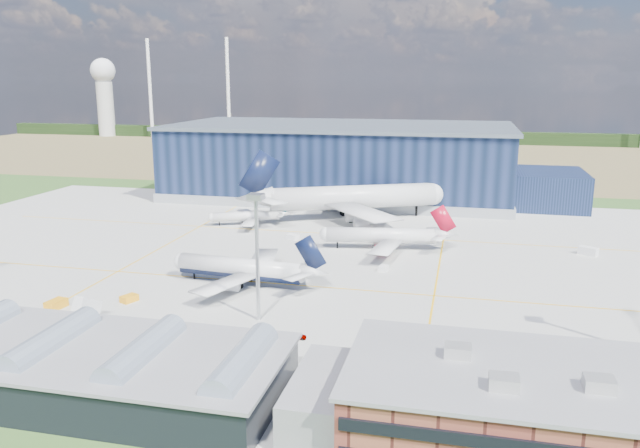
{
  "coord_description": "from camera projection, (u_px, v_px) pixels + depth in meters",
  "views": [
    {
      "loc": [
        44.72,
        -129.71,
        42.23
      ],
      "look_at": [
        11.1,
        13.49,
        7.85
      ],
      "focal_mm": 35.0,
      "sensor_mm": 36.0,
      "label": 1
    }
  ],
  "objects": [
    {
      "name": "ground",
      "position": [
        259.0,
        268.0,
        142.52
      ],
      "size": [
        600.0,
        600.0,
        0.0
      ],
      "primitive_type": "plane",
      "color": "#2A511E",
      "rests_on": "ground"
    },
    {
      "name": "apron",
      "position": [
        273.0,
        256.0,
        152.0
      ],
      "size": [
        220.0,
        160.0,
        0.08
      ],
      "color": "#9B9B96",
      "rests_on": "ground"
    },
    {
      "name": "farmland",
      "position": [
        384.0,
        155.0,
        351.08
      ],
      "size": [
        600.0,
        220.0,
        0.01
      ],
      "primitive_type": "cube",
      "color": "olive",
      "rests_on": "ground"
    },
    {
      "name": "treeline",
      "position": [
        400.0,
        136.0,
        426.0
      ],
      "size": [
        600.0,
        8.0,
        8.0
      ],
      "primitive_type": "cube",
      "color": "black",
      "rests_on": "ground"
    },
    {
      "name": "horizon_dressing",
      "position": [
        139.0,
        90.0,
        456.38
      ],
      "size": [
        440.2,
        18.0,
        70.0
      ],
      "color": "white",
      "rests_on": "ground"
    },
    {
      "name": "hangar",
      "position": [
        349.0,
        164.0,
        229.13
      ],
      "size": [
        145.0,
        62.0,
        26.1
      ],
      "color": "black",
      "rests_on": "ground"
    },
    {
      "name": "ops_building",
      "position": [
        543.0,
        409.0,
        72.31
      ],
      "size": [
        46.0,
        23.0,
        10.9
      ],
      "color": "maroon",
      "rests_on": "ground"
    },
    {
      "name": "glass_concourse",
      "position": [
        76.0,
        364.0,
        86.24
      ],
      "size": [
        78.0,
        23.0,
        8.6
      ],
      "color": "black",
      "rests_on": "ground"
    },
    {
      "name": "light_mast_center",
      "position": [
        257.0,
        237.0,
        108.35
      ],
      "size": [
        2.6,
        2.6,
        23.0
      ],
      "color": "#B0B3B7",
      "rests_on": "ground"
    },
    {
      "name": "airliner_navy",
      "position": [
        240.0,
        258.0,
        129.83
      ],
      "size": [
        38.43,
        37.74,
        11.56
      ],
      "primitive_type": null,
      "rotation": [
        0.0,
        0.0,
        3.05
      ],
      "color": "silver",
      "rests_on": "ground"
    },
    {
      "name": "airliner_red",
      "position": [
        381.0,
        228.0,
        156.55
      ],
      "size": [
        39.62,
        38.98,
        11.42
      ],
      "primitive_type": null,
      "rotation": [
        0.0,
        0.0,
        3.29
      ],
      "color": "silver",
      "rests_on": "ground"
    },
    {
      "name": "airliner_widebody",
      "position": [
        354.0,
        185.0,
        189.59
      ],
      "size": [
        86.09,
        85.39,
        21.31
      ],
      "primitive_type": null,
      "rotation": [
        0.0,
        0.0,
        0.43
      ],
      "color": "silver",
      "rests_on": "ground"
    },
    {
      "name": "airliner_regional",
      "position": [
        246.0,
        211.0,
        183.43
      ],
      "size": [
        32.54,
        32.25,
        8.14
      ],
      "primitive_type": null,
      "rotation": [
        0.0,
        0.0,
        3.54
      ],
      "color": "silver",
      "rests_on": "ground"
    },
    {
      "name": "gse_tug_a",
      "position": [
        56.0,
        304.0,
        117.22
      ],
      "size": [
        2.91,
        4.24,
        1.65
      ],
      "primitive_type": "cube",
      "rotation": [
        0.0,
        0.0,
        -0.13
      ],
      "color": "#F89F15",
      "rests_on": "ground"
    },
    {
      "name": "gse_tug_b",
      "position": [
        129.0,
        299.0,
        120.7
      ],
      "size": [
        3.13,
        3.69,
        1.36
      ],
      "primitive_type": "cube",
      "rotation": [
        0.0,
        0.0,
        -0.4
      ],
      "color": "#F89F15",
      "rests_on": "ground"
    },
    {
      "name": "gse_van_a",
      "position": [
        131.0,
        329.0,
        105.16
      ],
      "size": [
        5.23,
        3.42,
        2.1
      ],
      "primitive_type": "cube",
      "rotation": [
        0.0,
        0.0,
        1.27
      ],
      "color": "silver",
      "rests_on": "ground"
    },
    {
      "name": "gse_cart_a",
      "position": [
        383.0,
        268.0,
        140.14
      ],
      "size": [
        2.39,
        3.08,
        1.19
      ],
      "primitive_type": "cube",
      "rotation": [
        0.0,
        0.0,
        -0.22
      ],
      "color": "silver",
      "rests_on": "ground"
    },
    {
      "name": "gse_van_b",
      "position": [
        588.0,
        251.0,
        152.58
      ],
      "size": [
        4.87,
        4.09,
        2.04
      ],
      "primitive_type": "cube",
      "rotation": [
        0.0,
        0.0,
        1.02
      ],
      "color": "silver",
      "rests_on": "ground"
    },
    {
      "name": "gse_cart_b",
      "position": [
        293.0,
        237.0,
        167.74
      ],
      "size": [
        3.77,
        3.21,
        1.38
      ],
      "primitive_type": "cube",
      "rotation": [
        0.0,
        0.0,
        1.16
      ],
      "color": "silver",
      "rests_on": "ground"
    },
    {
      "name": "airstair",
      "position": [
        87.0,
        313.0,
        110.7
      ],
      "size": [
        2.89,
        5.38,
        3.27
      ],
      "primitive_type": "cube",
      "rotation": [
        0.0,
        0.0,
        -0.17
      ],
      "color": "silver",
      "rests_on": "ground"
    },
    {
      "name": "car_a",
      "position": [
        296.0,
        336.0,
        103.42
      ],
      "size": [
        3.51,
        1.82,
        1.14
      ],
      "primitive_type": "imported",
      "rotation": [
        0.0,
        0.0,
        1.72
      ],
      "color": "#99999E",
      "rests_on": "ground"
    },
    {
      "name": "car_b",
      "position": [
        76.0,
        344.0,
        100.19
      ],
      "size": [
        3.69,
        1.54,
        1.19
      ],
      "primitive_type": "imported",
      "rotation": [
        0.0,
        0.0,
        1.49
      ],
      "color": "#99999E",
      "rests_on": "ground"
    }
  ]
}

